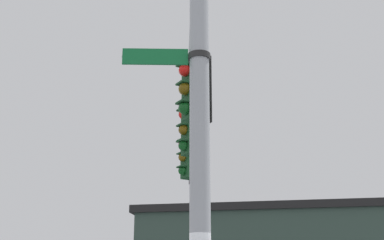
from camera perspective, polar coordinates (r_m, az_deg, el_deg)
name	(u,v)px	position (r m, az deg, el deg)	size (l,w,h in m)	color
signal_pole	(200,173)	(6.44, 0.85, -5.75)	(0.25, 0.25, 6.42)	#ADB2B7
mast_arm	(192,90)	(11.28, -0.05, 3.28)	(0.20, 0.20, 8.40)	#ADB2B7
traffic_light_nearest_pole	(193,91)	(9.18, 0.13, 3.17)	(0.54, 0.49, 1.31)	black
traffic_light_mid_inner	(190,131)	(11.37, -0.18, -1.17)	(0.54, 0.49, 1.31)	black
traffic_light_mid_outer	(188,158)	(13.61, -0.40, -4.09)	(0.54, 0.49, 1.31)	black
street_name_sign	(179,57)	(6.94, -1.41, 6.76)	(0.65, 1.02, 0.22)	#147238
bird_flying	(170,59)	(16.28, -2.40, 6.60)	(0.32, 0.26, 0.09)	#4C4742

